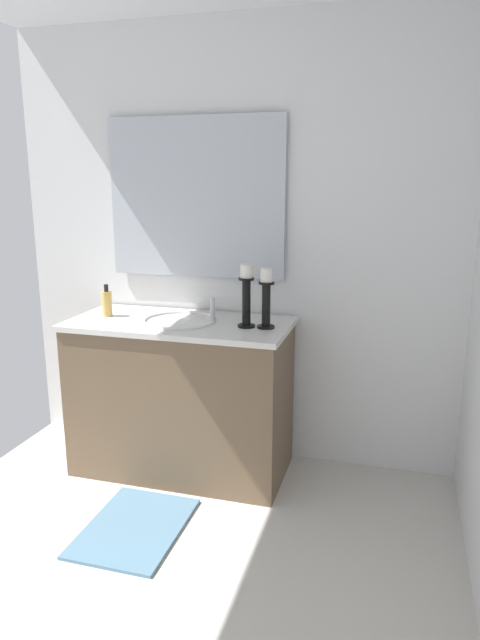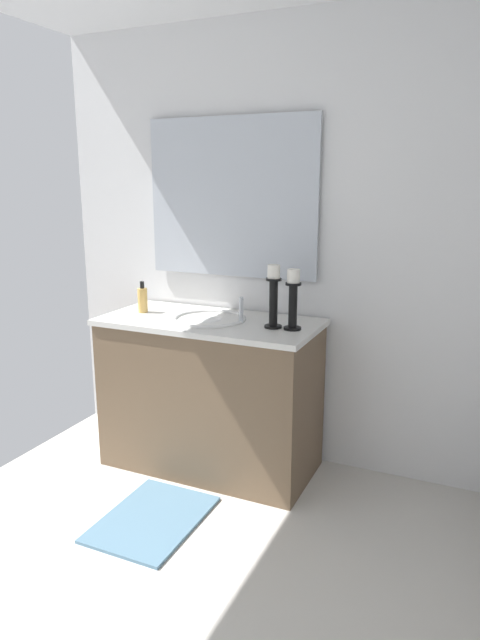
{
  "view_description": "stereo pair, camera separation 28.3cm",
  "coord_description": "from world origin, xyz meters",
  "px_view_note": "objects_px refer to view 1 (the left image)",
  "views": [
    {
      "loc": [
        1.66,
        0.91,
        1.6
      ],
      "look_at": [
        -0.16,
        0.39,
        1.13
      ],
      "focal_mm": 31.76,
      "sensor_mm": 36.0,
      "label": 1
    },
    {
      "loc": [
        1.57,
        1.18,
        1.6
      ],
      "look_at": [
        -0.16,
        0.39,
        1.13
      ],
      "focal_mm": 31.76,
      "sensor_mm": 36.0,
      "label": 2
    }
  ],
  "objects_px": {
    "candle_holder_short": "(246,294)",
    "vanity_cabinet": "(181,396)",
    "mirror": "(195,198)",
    "sink_basin": "(180,328)",
    "soap_bottle": "(107,303)",
    "bath_mat": "(135,527)",
    "candle_holder_tall": "(266,297)"
  },
  "relations": [
    {
      "from": "candle_holder_short",
      "to": "vanity_cabinet",
      "type": "bearing_deg",
      "value": -93.31
    },
    {
      "from": "vanity_cabinet",
      "to": "mirror",
      "type": "distance_m",
      "value": 1.11
    },
    {
      "from": "sink_basin",
      "to": "soap_bottle",
      "type": "height_order",
      "value": "soap_bottle"
    },
    {
      "from": "candle_holder_short",
      "to": "bath_mat",
      "type": "height_order",
      "value": "candle_holder_short"
    },
    {
      "from": "sink_basin",
      "to": "candle_holder_tall",
      "type": "bearing_deg",
      "value": 88.23
    },
    {
      "from": "candle_holder_tall",
      "to": "candle_holder_short",
      "type": "xyz_separation_m",
      "value": [
        0.01,
        -0.1,
        0.01
      ]
    },
    {
      "from": "soap_bottle",
      "to": "candle_holder_tall",
      "type": "bearing_deg",
      "value": 89.27
    },
    {
      "from": "mirror",
      "to": "candle_holder_short",
      "type": "height_order",
      "value": "mirror"
    },
    {
      "from": "sink_basin",
      "to": "bath_mat",
      "type": "bearing_deg",
      "value": -0.09
    },
    {
      "from": "sink_basin",
      "to": "bath_mat",
      "type": "xyz_separation_m",
      "value": [
        0.62,
        -0.0,
        -0.82
      ]
    },
    {
      "from": "candle_holder_tall",
      "to": "mirror",
      "type": "bearing_deg",
      "value": -121.42
    },
    {
      "from": "vanity_cabinet",
      "to": "soap_bottle",
      "type": "xyz_separation_m",
      "value": [
        0.0,
        -0.43,
        0.51
      ]
    },
    {
      "from": "vanity_cabinet",
      "to": "mirror",
      "type": "bearing_deg",
      "value": 179.99
    },
    {
      "from": "candle_holder_tall",
      "to": "candle_holder_short",
      "type": "bearing_deg",
      "value": -86.04
    },
    {
      "from": "sink_basin",
      "to": "candle_holder_short",
      "type": "relative_size",
      "value": 1.23
    },
    {
      "from": "sink_basin",
      "to": "soap_bottle",
      "type": "relative_size",
      "value": 2.23
    },
    {
      "from": "candle_holder_tall",
      "to": "soap_bottle",
      "type": "height_order",
      "value": "candle_holder_tall"
    },
    {
      "from": "candle_holder_short",
      "to": "bath_mat",
      "type": "bearing_deg",
      "value": -32.23
    },
    {
      "from": "sink_basin",
      "to": "bath_mat",
      "type": "height_order",
      "value": "sink_basin"
    },
    {
      "from": "soap_bottle",
      "to": "bath_mat",
      "type": "bearing_deg",
      "value": 34.61
    },
    {
      "from": "soap_bottle",
      "to": "candle_holder_short",
      "type": "bearing_deg",
      "value": 88.67
    },
    {
      "from": "vanity_cabinet",
      "to": "soap_bottle",
      "type": "relative_size",
      "value": 6.69
    },
    {
      "from": "candle_holder_tall",
      "to": "vanity_cabinet",
      "type": "bearing_deg",
      "value": -91.77
    },
    {
      "from": "soap_bottle",
      "to": "bath_mat",
      "type": "xyz_separation_m",
      "value": [
        0.62,
        0.43,
        -0.93
      ]
    },
    {
      "from": "candle_holder_tall",
      "to": "bath_mat",
      "type": "distance_m",
      "value": 1.28
    },
    {
      "from": "candle_holder_tall",
      "to": "bath_mat",
      "type": "xyz_separation_m",
      "value": [
        0.61,
        -0.48,
        -1.02
      ]
    },
    {
      "from": "soap_bottle",
      "to": "sink_basin",
      "type": "bearing_deg",
      "value": 90.43
    },
    {
      "from": "mirror",
      "to": "bath_mat",
      "type": "relative_size",
      "value": 1.71
    },
    {
      "from": "sink_basin",
      "to": "soap_bottle",
      "type": "xyz_separation_m",
      "value": [
        0.0,
        -0.43,
        0.11
      ]
    },
    {
      "from": "sink_basin",
      "to": "soap_bottle",
      "type": "bearing_deg",
      "value": -89.57
    },
    {
      "from": "sink_basin",
      "to": "candle_holder_short",
      "type": "bearing_deg",
      "value": 86.68
    },
    {
      "from": "vanity_cabinet",
      "to": "sink_basin",
      "type": "xyz_separation_m",
      "value": [
        0.0,
        0.0,
        0.39
      ]
    }
  ]
}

